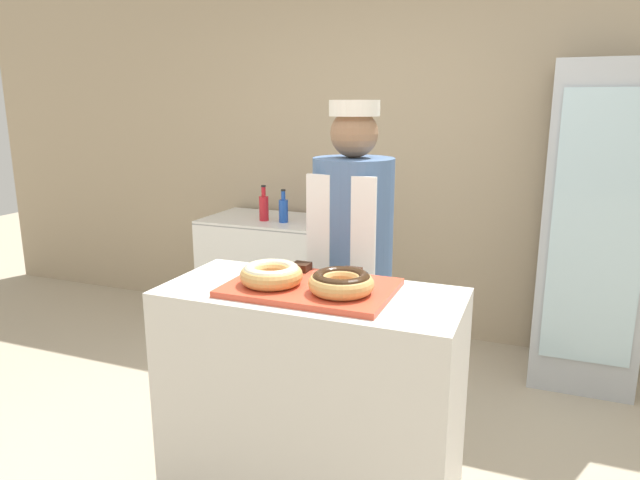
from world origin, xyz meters
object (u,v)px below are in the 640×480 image
object	(u,v)px
donut_light_glaze	(271,274)
donut_chocolate_glaze	(341,282)
beverage_fridge	(593,228)
chest_freezer	(274,274)
bottle_red	(317,208)
baker_person	(352,270)
serving_tray	(311,288)
brownie_back_left	(301,267)
bottle_red_b	(264,207)
brownie_back_right	(351,272)
bottle_blue	(283,210)

from	to	relation	value
donut_light_glaze	donut_chocolate_glaze	distance (m)	0.29
beverage_fridge	chest_freezer	bearing A→B (deg)	179.82
chest_freezer	bottle_red	bearing A→B (deg)	-0.21
baker_person	beverage_fridge	size ratio (longest dim) A/B	0.88
serving_tray	chest_freezer	distance (m)	2.12
brownie_back_left	beverage_fridge	bearing A→B (deg)	52.62
donut_light_glaze	donut_chocolate_glaze	xyz separation A→B (m)	(0.29, 0.00, 0.00)
bottle_red_b	brownie_back_right	bearing A→B (deg)	-52.16
chest_freezer	beverage_fridge	bearing A→B (deg)	-0.18
donut_chocolate_glaze	brownie_back_right	world-z (taller)	donut_chocolate_glaze
brownie_back_right	bottle_red	world-z (taller)	bottle_red
serving_tray	baker_person	xyz separation A→B (m)	(-0.03, 0.59, -0.09)
brownie_back_left	baker_person	bearing A→B (deg)	78.60
donut_light_glaze	brownie_back_left	xyz separation A→B (m)	(0.03, 0.22, -0.03)
serving_tray	baker_person	distance (m)	0.60
bottle_blue	brownie_back_right	bearing A→B (deg)	-56.02
serving_tray	bottle_blue	bearing A→B (deg)	118.39
baker_person	bottle_red	xyz separation A→B (m)	(-0.66, 1.17, 0.07)
serving_tray	brownie_back_left	distance (m)	0.20
donut_light_glaze	donut_chocolate_glaze	size ratio (longest dim) A/B	1.00
brownie_back_right	chest_freezer	xyz separation A→B (m)	(-1.15, 1.60, -0.58)
baker_person	bottle_red_b	world-z (taller)	baker_person
beverage_fridge	bottle_blue	distance (m)	2.01
brownie_back_right	beverage_fridge	distance (m)	1.88
donut_light_glaze	bottle_red	size ratio (longest dim) A/B	0.94
donut_chocolate_glaze	bottle_red_b	world-z (taller)	bottle_red_b
brownie_back_left	chest_freezer	size ratio (longest dim) A/B	0.07
donut_chocolate_glaze	bottle_blue	size ratio (longest dim) A/B	1.04
brownie_back_right	bottle_blue	size ratio (longest dim) A/B	0.31
serving_tray	donut_light_glaze	xyz separation A→B (m)	(-0.14, -0.05, 0.05)
brownie_back_left	beverage_fridge	size ratio (longest dim) A/B	0.04
baker_person	bottle_blue	bearing A→B (deg)	129.00
serving_tray	bottle_red_b	bearing A→B (deg)	122.35
serving_tray	bottle_red_b	distance (m)	1.98
brownie_back_right	serving_tray	bearing A→B (deg)	-123.94
donut_light_glaze	bottle_blue	size ratio (longest dim) A/B	1.04
serving_tray	baker_person	world-z (taller)	baker_person
baker_person	chest_freezer	bearing A→B (deg)	130.66
bottle_blue	serving_tray	bearing A→B (deg)	-61.61
chest_freezer	bottle_red_b	bearing A→B (deg)	-105.01
donut_light_glaze	baker_person	world-z (taller)	baker_person
donut_light_glaze	baker_person	xyz separation A→B (m)	(0.12, 0.64, -0.15)
chest_freezer	bottle_red_b	world-z (taller)	bottle_red_b
donut_light_glaze	baker_person	size ratio (longest dim) A/B	0.14
baker_person	bottle_red_b	xyz separation A→B (m)	(-1.03, 1.09, 0.07)
donut_light_glaze	brownie_back_right	bearing A→B (deg)	40.20
beverage_fridge	bottle_red_b	bearing A→B (deg)	-177.81
donut_chocolate_glaze	chest_freezer	distance (m)	2.25
donut_light_glaze	donut_chocolate_glaze	world-z (taller)	same
brownie_back_left	donut_light_glaze	bearing A→B (deg)	-98.48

